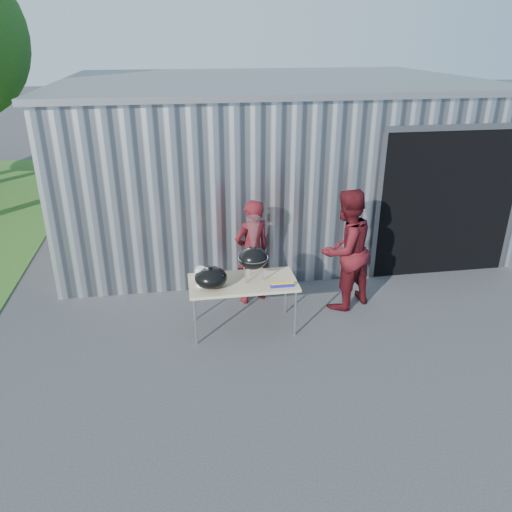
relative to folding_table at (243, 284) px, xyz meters
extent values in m
plane|color=#363639|center=(0.38, -0.40, -0.71)|extent=(80.00, 80.00, 0.00)
cube|color=silver|center=(1.18, 4.30, 0.79)|extent=(8.00, 6.00, 3.00)
cube|color=slate|center=(1.18, 4.30, 2.34)|extent=(8.20, 6.20, 0.10)
cube|color=black|center=(3.68, 1.87, 0.54)|extent=(2.40, 1.20, 2.50)
cube|color=#4C4C51|center=(3.68, 1.30, 1.84)|extent=(2.52, 0.08, 0.10)
cube|color=tan|center=(0.00, 0.00, 0.02)|extent=(1.50, 0.75, 0.04)
cylinder|color=silver|center=(-0.69, -0.31, -0.35)|extent=(0.03, 0.03, 0.71)
cylinder|color=silver|center=(0.69, -0.31, -0.35)|extent=(0.03, 0.03, 0.71)
cylinder|color=silver|center=(-0.69, 0.32, -0.35)|extent=(0.03, 0.03, 0.71)
cylinder|color=silver|center=(0.69, 0.32, -0.35)|extent=(0.03, 0.03, 0.71)
ellipsoid|color=black|center=(0.15, 0.03, 0.37)|extent=(0.41, 0.41, 0.30)
cylinder|color=silver|center=(0.15, 0.03, 0.38)|extent=(0.41, 0.41, 0.02)
cylinder|color=silver|center=(0.15, 0.03, 0.39)|extent=(0.39, 0.39, 0.01)
cylinder|color=silver|center=(0.15, 0.17, 0.16)|extent=(0.02, 0.02, 0.24)
cylinder|color=silver|center=(0.03, -0.04, 0.16)|extent=(0.02, 0.02, 0.24)
cylinder|color=silver|center=(0.27, -0.04, 0.16)|extent=(0.02, 0.02, 0.24)
cylinder|color=#CC7649|center=(0.03, 0.03, 0.41)|extent=(0.02, 0.14, 0.02)
cylinder|color=#CC7649|center=(0.07, 0.03, 0.41)|extent=(0.02, 0.14, 0.02)
cylinder|color=#CC7649|center=(0.11, 0.03, 0.41)|extent=(0.02, 0.14, 0.02)
cylinder|color=#CC7649|center=(0.15, 0.03, 0.41)|extent=(0.02, 0.14, 0.02)
cylinder|color=#CC7649|center=(0.19, 0.03, 0.41)|extent=(0.02, 0.14, 0.02)
cylinder|color=#CC7649|center=(0.23, 0.03, 0.41)|extent=(0.02, 0.14, 0.02)
cylinder|color=#CC7649|center=(0.27, 0.03, 0.41)|extent=(0.02, 0.14, 0.02)
cone|color=silver|center=(0.15, 0.03, 0.69)|extent=(0.20, 0.20, 0.55)
ellipsoid|color=black|center=(-0.45, -0.10, 0.18)|extent=(0.44, 0.44, 0.29)
cylinder|color=black|center=(-0.45, -0.10, 0.34)|extent=(0.05, 0.05, 0.03)
cylinder|color=white|center=(-0.58, -0.05, 0.18)|extent=(0.12, 0.12, 0.28)
cube|color=white|center=(-0.55, 0.22, 0.09)|extent=(0.20, 0.15, 0.10)
cube|color=#1C1690|center=(0.51, -0.25, 0.07)|extent=(0.32, 0.05, 0.05)
cube|color=yellow|center=(0.51, -0.25, 0.10)|extent=(0.32, 0.05, 0.01)
imported|color=#490F14|center=(0.26, 0.80, 0.12)|extent=(0.72, 0.61, 1.67)
imported|color=#490F14|center=(1.62, 0.42, 0.23)|extent=(1.13, 1.05, 1.87)
camera|label=1|loc=(-0.81, -6.15, 3.18)|focal=35.00mm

